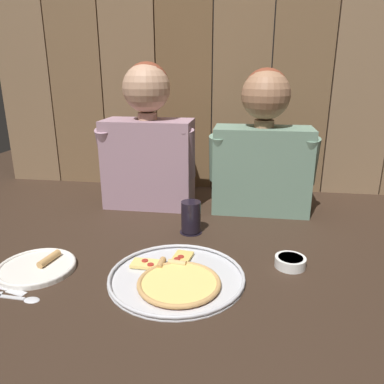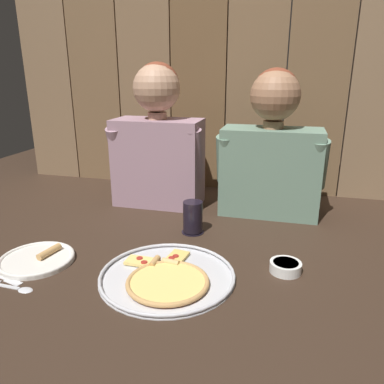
% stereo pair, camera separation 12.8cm
% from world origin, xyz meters
% --- Properties ---
extents(ground_plane, '(3.20, 3.20, 0.00)m').
position_xyz_m(ground_plane, '(0.00, 0.00, 0.00)').
color(ground_plane, '#332319').
extents(pizza_tray, '(0.40, 0.40, 0.03)m').
position_xyz_m(pizza_tray, '(-0.00, -0.18, 0.01)').
color(pizza_tray, silver).
rests_on(pizza_tray, ground).
extents(dinner_plate, '(0.23, 0.23, 0.03)m').
position_xyz_m(dinner_plate, '(-0.44, -0.18, 0.01)').
color(dinner_plate, white).
rests_on(dinner_plate, ground).
extents(drinking_glass, '(0.08, 0.08, 0.12)m').
position_xyz_m(drinking_glass, '(-0.02, 0.16, 0.06)').
color(drinking_glass, black).
rests_on(drinking_glass, ground).
extents(dipping_bowl, '(0.09, 0.09, 0.03)m').
position_xyz_m(dipping_bowl, '(0.33, -0.05, 0.02)').
color(dipping_bowl, white).
rests_on(dipping_bowl, ground).
extents(table_knife, '(0.15, 0.06, 0.01)m').
position_xyz_m(table_knife, '(-0.47, -0.29, 0.00)').
color(table_knife, silver).
rests_on(table_knife, ground).
extents(table_spoon, '(0.14, 0.03, 0.01)m').
position_xyz_m(table_spoon, '(-0.39, -0.33, 0.00)').
color(table_spoon, silver).
rests_on(table_spoon, ground).
extents(diner_left, '(0.42, 0.21, 0.61)m').
position_xyz_m(diner_left, '(-0.24, 0.44, 0.29)').
color(diner_left, gray).
rests_on(diner_left, ground).
extents(diner_right, '(0.43, 0.21, 0.59)m').
position_xyz_m(diner_right, '(0.24, 0.44, 0.28)').
color(diner_right, slate).
rests_on(diner_right, ground).
extents(wooden_backdrop_wall, '(2.19, 0.03, 1.10)m').
position_xyz_m(wooden_backdrop_wall, '(0.00, 0.75, 0.55)').
color(wooden_backdrop_wall, brown).
rests_on(wooden_backdrop_wall, ground).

